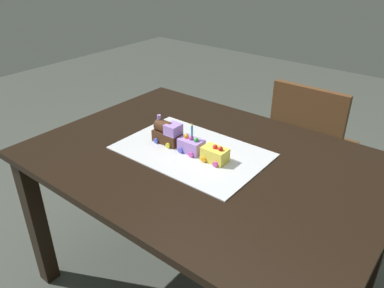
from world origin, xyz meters
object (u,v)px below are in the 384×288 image
chair (309,147)px  cake_car_hopper_lavender (191,145)px  dining_table (204,179)px  birthday_candle (192,130)px  cake_car_flatbed_lemon (215,154)px  cake_locomotive (168,133)px

chair → cake_car_hopper_lavender: chair is taller
dining_table → birthday_candle: 0.22m
cake_car_hopper_lavender → cake_car_flatbed_lemon: 0.12m
cake_locomotive → cake_car_hopper_lavender: (0.13, -0.00, -0.02)m
cake_locomotive → cake_car_flatbed_lemon: size_ratio=1.40×
cake_car_hopper_lavender → cake_car_flatbed_lemon: (0.12, 0.00, -0.00)m
cake_locomotive → cake_car_flatbed_lemon: 0.25m
dining_table → cake_locomotive: (-0.19, -0.01, 0.16)m
chair → cake_car_flatbed_lemon: bearing=85.1°
chair → birthday_candle: (-0.19, -0.84, 0.37)m
dining_table → cake_car_hopper_lavender: bearing=-174.2°
cake_car_flatbed_lemon → dining_table: bearing=173.0°
birthday_candle → cake_car_flatbed_lemon: bearing=-0.0°
cake_locomotive → birthday_candle: 0.14m
chair → cake_car_flatbed_lemon: size_ratio=8.60×
dining_table → cake_locomotive: bearing=-178.0°
chair → cake_locomotive: 0.95m
dining_table → cake_car_flatbed_lemon: 0.15m
birthday_candle → chair: bearing=77.0°
dining_table → chair: 0.86m
chair → cake_car_hopper_lavender: bearing=77.2°
cake_car_flatbed_lemon → birthday_candle: size_ratio=1.69×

